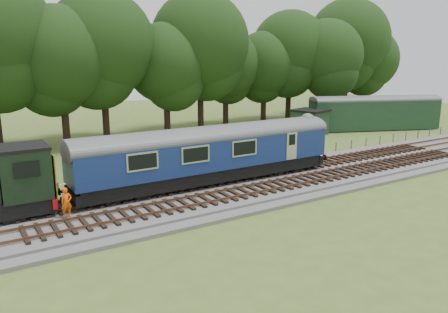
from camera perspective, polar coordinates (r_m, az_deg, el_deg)
ground at (r=30.84m, az=7.51°, el=-3.26°), size 120.00×120.00×0.00m
ballast at (r=30.80m, az=7.52°, el=-2.95°), size 70.00×7.00×0.35m
track_north at (r=31.78m, az=5.93°, el=-1.95°), size 67.20×2.40×0.21m
track_south at (r=29.57m, az=9.50°, el=-3.20°), size 67.20×2.40×0.21m
fence at (r=34.30m, az=2.73°, el=-1.50°), size 64.00×0.12×1.00m
tree_line at (r=49.35m, az=-8.95°, el=2.83°), size 70.00×8.00×18.00m
dmu_railcar at (r=28.54m, az=-1.89°, el=0.92°), size 18.05×2.86×3.88m
worker at (r=24.19m, az=-19.88°, el=-5.68°), size 0.65×0.50×1.60m
parked_coach at (r=54.71m, az=19.09°, el=5.62°), size 15.48×8.21×3.98m
shed at (r=49.68m, az=11.13°, el=4.47°), size 4.18×4.18×2.80m
caravan at (r=60.81m, az=22.93°, el=4.94°), size 5.04×3.20×2.28m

